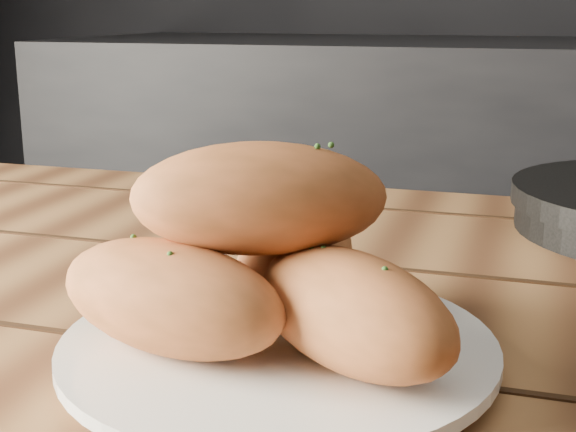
# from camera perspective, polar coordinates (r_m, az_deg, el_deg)

# --- Properties ---
(plate) EXTENTS (0.27, 0.27, 0.02)m
(plate) POSITION_cam_1_polar(r_m,az_deg,el_deg) (0.50, -0.69, -9.59)
(plate) COLOR white
(plate) RESTS_ON table
(bread_rolls) EXTENTS (0.27, 0.22, 0.12)m
(bread_rolls) POSITION_cam_1_polar(r_m,az_deg,el_deg) (0.47, -1.45, -3.58)
(bread_rolls) COLOR #BF6335
(bread_rolls) RESTS_ON plate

